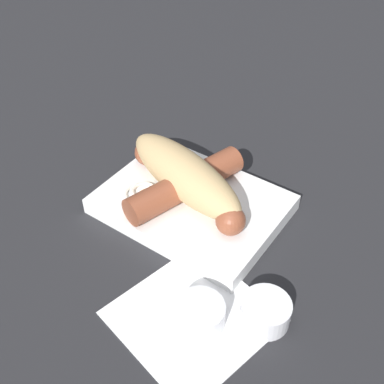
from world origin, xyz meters
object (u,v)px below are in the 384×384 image
sausage (186,184)px  bread_roll (185,174)px  condiment_cup_near (200,315)px  condiment_cup_far (265,313)px  food_tray (192,204)px

sausage → bread_roll: bearing=-44.8°
condiment_cup_near → condiment_cup_far: size_ratio=1.00×
condiment_cup_near → condiment_cup_far: same height
bread_roll → condiment_cup_near: 0.19m
sausage → condiment_cup_far: (-0.17, 0.09, -0.03)m
food_tray → condiment_cup_far: condiment_cup_far is taller
food_tray → condiment_cup_far: 0.18m
bread_roll → sausage: (-0.01, 0.01, -0.01)m
sausage → condiment_cup_far: 0.19m
bread_roll → condiment_cup_far: size_ratio=3.96×
food_tray → bread_roll: bread_roll is taller
condiment_cup_near → sausage: bearing=-49.7°
sausage → condiment_cup_near: (-0.11, 0.13, -0.03)m
sausage → condiment_cup_near: size_ratio=3.73×
bread_roll → sausage: size_ratio=1.06×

